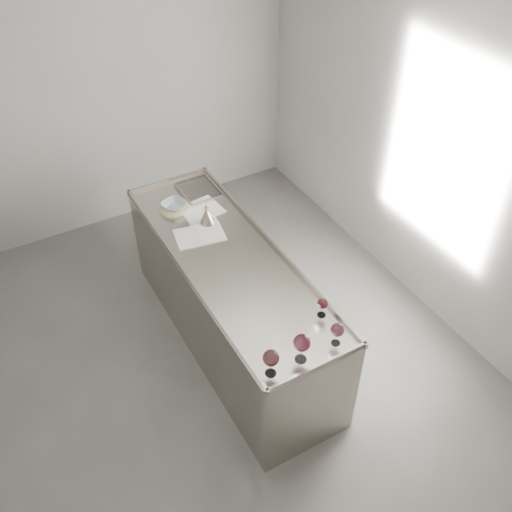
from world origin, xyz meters
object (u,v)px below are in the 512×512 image
counter (231,301)px  ceramic_bowl (174,205)px  wine_glass_small (323,304)px  wine_glass_right (337,330)px  wine_funnel (207,217)px  wine_glass_left (271,359)px  wine_glass_middle (302,343)px  notebook (200,235)px

counter → ceramic_bowl: 0.94m
counter → wine_glass_small: size_ratio=15.93×
wine_glass_right → wine_funnel: 1.56m
wine_glass_left → wine_glass_right: (0.49, 0.00, -0.02)m
counter → wine_glass_right: 1.25m
wine_glass_middle → ceramic_bowl: bearing=91.8°
wine_glass_right → wine_glass_middle: bearing=-180.0°
counter → wine_funnel: bearing=84.7°
wine_glass_right → wine_funnel: size_ratio=0.85×
wine_glass_left → wine_glass_right: wine_glass_left is taller
wine_glass_small → wine_glass_right: bearing=-103.5°
wine_glass_small → notebook: bearing=106.7°
wine_funnel → wine_glass_right: bearing=-83.7°
wine_glass_middle → wine_glass_small: bearing=37.2°
ceramic_bowl → wine_funnel: 0.35m
wine_glass_left → wine_funnel: 1.59m
ceramic_bowl → wine_funnel: size_ratio=0.97×
counter → wine_glass_small: wine_glass_small is taller
counter → ceramic_bowl: (-0.11, 0.78, 0.51)m
wine_glass_middle → wine_funnel: wine_glass_middle is taller
wine_glass_left → notebook: size_ratio=0.48×
wine_glass_middle → wine_glass_small: wine_glass_middle is taller
wine_glass_right → counter: bearing=101.2°
wine_glass_small → ceramic_bowl: wine_glass_small is taller
ceramic_bowl → counter: bearing=-81.7°
wine_glass_middle → ceramic_bowl: wine_glass_middle is taller
wine_glass_middle → notebook: bearing=91.0°
ceramic_bowl → wine_funnel: bearing=-62.9°
wine_funnel → notebook: bearing=-136.9°
wine_glass_small → ceramic_bowl: (-0.39, 1.61, -0.06)m
wine_glass_left → wine_glass_middle: wine_glass_middle is taller
wine_glass_small → notebook: size_ratio=0.36×
notebook → wine_funnel: (0.12, 0.12, 0.06)m
wine_glass_left → wine_funnel: size_ratio=0.99×
wine_glass_middle → wine_glass_small: size_ratio=1.42×
wine_glass_right → notebook: bearing=101.6°
wine_glass_small → wine_funnel: bearing=100.1°
notebook → wine_funnel: bearing=53.1°
wine_glass_left → wine_glass_middle: bearing=0.0°
wine_glass_middle → counter: bearing=87.1°
wine_glass_middle → wine_glass_right: (0.27, 0.00, -0.03)m
counter → wine_glass_middle: bearing=-92.9°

